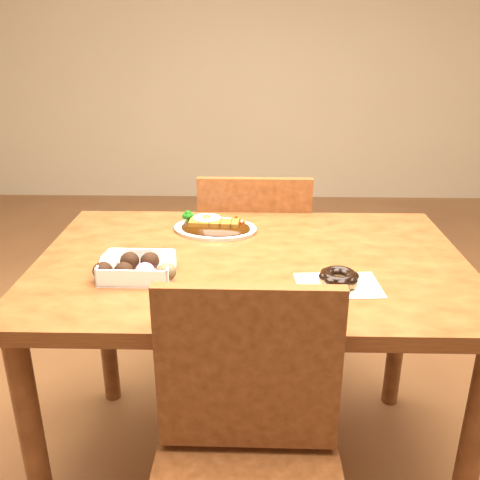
{
  "coord_description": "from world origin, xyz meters",
  "views": [
    {
      "loc": [
        0.0,
        -1.37,
        1.36
      ],
      "look_at": [
        -0.03,
        -0.01,
        0.81
      ],
      "focal_mm": 40.0,
      "sensor_mm": 36.0,
      "label": 1
    }
  ],
  "objects_px": {
    "katsu_curry_plate": "(214,226)",
    "table": "(251,290)",
    "donut_box": "(135,267)",
    "pon_de_ring": "(339,278)",
    "chair_far": "(254,267)"
  },
  "relations": [
    {
      "from": "donut_box",
      "to": "pon_de_ring",
      "type": "bearing_deg",
      "value": -4.64
    },
    {
      "from": "katsu_curry_plate",
      "to": "table",
      "type": "bearing_deg",
      "value": -61.21
    },
    {
      "from": "table",
      "to": "katsu_curry_plate",
      "type": "distance_m",
      "value": 0.28
    },
    {
      "from": "table",
      "to": "chair_far",
      "type": "bearing_deg",
      "value": 88.97
    },
    {
      "from": "table",
      "to": "katsu_curry_plate",
      "type": "xyz_separation_m",
      "value": [
        -0.12,
        0.22,
        0.11
      ]
    },
    {
      "from": "chair_far",
      "to": "katsu_curry_plate",
      "type": "bearing_deg",
      "value": 68.03
    },
    {
      "from": "chair_far",
      "to": "donut_box",
      "type": "bearing_deg",
      "value": 65.33
    },
    {
      "from": "donut_box",
      "to": "pon_de_ring",
      "type": "height_order",
      "value": "donut_box"
    },
    {
      "from": "chair_far",
      "to": "donut_box",
      "type": "height_order",
      "value": "chair_far"
    },
    {
      "from": "table",
      "to": "pon_de_ring",
      "type": "distance_m",
      "value": 0.3
    },
    {
      "from": "chair_far",
      "to": "katsu_curry_plate",
      "type": "height_order",
      "value": "chair_far"
    },
    {
      "from": "table",
      "to": "donut_box",
      "type": "distance_m",
      "value": 0.35
    },
    {
      "from": "katsu_curry_plate",
      "to": "pon_de_ring",
      "type": "xyz_separation_m",
      "value": [
        0.34,
        -0.39,
        0.01
      ]
    },
    {
      "from": "chair_far",
      "to": "pon_de_ring",
      "type": "distance_m",
      "value": 0.79
    },
    {
      "from": "donut_box",
      "to": "pon_de_ring",
      "type": "xyz_separation_m",
      "value": [
        0.52,
        -0.04,
        -0.01
      ]
    }
  ]
}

